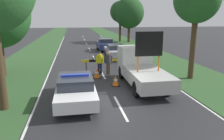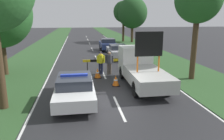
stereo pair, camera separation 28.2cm
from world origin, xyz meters
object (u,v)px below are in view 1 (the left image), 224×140
Objects in this scene: traffic_cone_near_police at (97,73)px; queued_car_hatch_blue at (105,44)px; pedestrian_civilian at (108,61)px; roadside_tree_far_left at (129,13)px; queued_car_sedan_silver at (116,51)px; police_car at (76,88)px; work_truck at (140,67)px; roadside_tree_near_left at (120,12)px; road_barrier at (104,61)px; traffic_cone_centre_front at (116,81)px; police_officer at (100,61)px; roadside_tree_mid_left at (197,0)px.

queued_car_hatch_blue reaches higher than traffic_cone_near_police.
traffic_cone_near_police is at bearing -167.43° from pedestrian_civilian.
queued_car_sedan_silver is at bearing -109.45° from roadside_tree_far_left.
police_car is 4.78m from work_truck.
roadside_tree_near_left is (5.60, 21.98, 4.02)m from pedestrian_civilian.
road_barrier is 22.25m from roadside_tree_near_left.
work_truck reaches higher than traffic_cone_near_police.
police_car is 5.63m from pedestrian_civilian.
queued_car_sedan_silver reaches higher than traffic_cone_centre_front.
roadside_tree_near_left is at bearing 77.37° from road_barrier.
pedestrian_civilian is at bearing 90.20° from traffic_cone_centre_front.
roadside_tree_near_left reaches higher than queued_car_hatch_blue.
roadside_tree_near_left reaches higher than police_officer.
police_officer is at bearing -110.04° from roadside_tree_far_left.
roadside_tree_mid_left reaches higher than police_car.
police_car is 0.82× the size of work_truck.
traffic_cone_centre_front is at bearing 84.25° from queued_car_hatch_blue.
police_car is 1.38× the size of road_barrier.
roadside_tree_mid_left is at bearing 161.07° from police_officer.
queued_car_sedan_silver is 0.66× the size of roadside_tree_near_left.
police_car is 0.64× the size of roadside_tree_far_left.
roadside_tree_near_left is 0.92× the size of roadside_tree_far_left.
work_truck is at bearing 130.13° from police_officer.
police_officer reaches higher than traffic_cone_centre_front.
roadside_tree_far_left is at bearing 42.84° from pedestrian_civilian.
roadside_tree_far_left is at bearing -107.61° from police_officer.
queued_car_sedan_silver is (0.18, 9.17, -0.31)m from work_truck.
traffic_cone_near_police is 2.21m from traffic_cone_centre_front.
roadside_tree_mid_left is at bearing -11.31° from traffic_cone_near_police.
work_truck is at bearing 5.49° from traffic_cone_centre_front.
queued_car_hatch_blue is 0.58× the size of roadside_tree_mid_left.
roadside_tree_far_left is at bearing -121.19° from queued_car_hatch_blue.
pedestrian_civilian is 22.18m from roadside_tree_far_left.
road_barrier reaches higher than traffic_cone_centre_front.
traffic_cone_near_police is 0.10× the size of roadside_tree_near_left.
road_barrier is at bearing -105.44° from roadside_tree_near_left.
roadside_tree_near_left reaches higher than work_truck.
traffic_cone_centre_front is 14.77m from queued_car_hatch_blue.
road_barrier is at bearing 64.48° from police_car.
queued_car_hatch_blue is at bearing 72.08° from police_car.
roadside_tree_mid_left reaches higher than roadside_tree_near_left.
police_car is at bearing -109.94° from roadside_tree_far_left.
roadside_tree_mid_left is (3.65, -8.63, 4.53)m from queued_car_sedan_silver.
police_car is at bearing -106.66° from roadside_tree_near_left.
queued_car_sedan_silver is 16.49m from roadside_tree_near_left.
roadside_tree_mid_left is at bearing 7.23° from traffic_cone_centre_front.
pedestrian_civilian is at bearing 59.06° from police_car.
work_truck is 5.73m from roadside_tree_mid_left.
work_truck is at bearing 90.64° from queued_car_hatch_blue.
pedestrian_civilian is (-1.65, 2.67, -0.07)m from work_truck.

